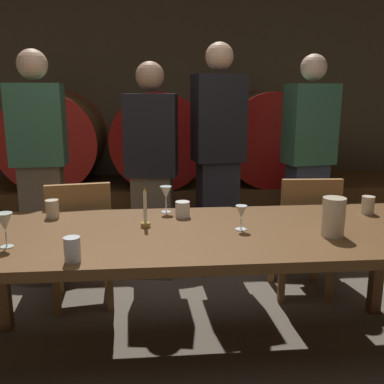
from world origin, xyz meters
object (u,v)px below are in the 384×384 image
at_px(guest_center_left, 152,171).
at_px(wine_glass_left, 5,223).
at_px(wine_barrel_center, 159,138).
at_px(cup_center_right, 183,209).
at_px(wine_barrel_left, 56,139).
at_px(pitcher, 333,217).
at_px(guest_far_left, 41,169).
at_px(wine_glass_center, 166,193).
at_px(wine_glass_right, 241,213).
at_px(dining_table, 205,242).
at_px(wine_barrel_right, 262,137).
at_px(guest_far_right, 308,161).
at_px(cup_center_left, 72,249).
at_px(cup_far_right, 368,205).
at_px(chair_left, 81,238).
at_px(cup_far_left, 52,209).
at_px(guest_center_right, 218,160).
at_px(candle_center, 145,216).
at_px(chair_right, 305,231).

xyz_separation_m(guest_center_left, wine_glass_left, (-0.67, -1.29, 0.01)).
bearing_deg(wine_barrel_center, cup_center_right, -86.88).
bearing_deg(wine_barrel_center, wine_barrel_left, 180.00).
distance_m(wine_glass_left, cup_center_right, 0.95).
bearing_deg(wine_barrel_left, pitcher, -52.04).
bearing_deg(cup_center_right, guest_far_left, 140.48).
height_order(wine_glass_left, wine_glass_center, wine_glass_left).
bearing_deg(wine_glass_right, wine_barrel_center, 100.09).
bearing_deg(guest_center_left, cup_center_right, 109.99).
bearing_deg(dining_table, wine_barrel_right, 69.05).
height_order(guest_far_right, cup_center_left, guest_far_right).
bearing_deg(cup_center_left, wine_barrel_right, 60.57).
relative_size(guest_far_left, cup_far_right, 16.77).
height_order(chair_left, cup_center_left, chair_left).
bearing_deg(wine_barrel_right, cup_far_left, -131.74).
height_order(wine_barrel_right, cup_center_right, wine_barrel_right).
relative_size(wine_barrel_left, guest_center_left, 0.55).
height_order(guest_far_left, guest_center_left, guest_far_left).
bearing_deg(wine_glass_center, guest_far_right, 37.26).
height_order(wine_barrel_center, cup_center_left, wine_barrel_center).
distance_m(chair_left, guest_center_right, 1.19).
height_order(pitcher, cup_center_left, pitcher).
relative_size(wine_barrel_left, pitcher, 4.62).
bearing_deg(guest_center_right, cup_far_left, 28.43).
xyz_separation_m(wine_barrel_center, cup_center_left, (-0.40, -2.58, -0.19)).
height_order(candle_center, cup_center_left, candle_center).
bearing_deg(candle_center, cup_center_left, -123.47).
distance_m(chair_left, cup_center_right, 0.81).
bearing_deg(guest_center_right, wine_glass_left, 38.62).
bearing_deg(guest_far_right, wine_barrel_right, -90.64).
xyz_separation_m(dining_table, cup_center_left, (-0.61, -0.37, 0.12)).
distance_m(wine_barrel_center, guest_far_left, 1.43).
relative_size(wine_barrel_center, cup_far_right, 8.78).
distance_m(pitcher, cup_far_right, 0.53).
height_order(guest_center_left, cup_far_right, guest_center_left).
bearing_deg(wine_glass_left, wine_glass_center, 35.13).
distance_m(wine_glass_center, cup_center_left, 0.85).
bearing_deg(chair_right, wine_barrel_right, -89.19).
xyz_separation_m(wine_barrel_left, chair_right, (1.99, -1.53, -0.50)).
xyz_separation_m(dining_table, cup_far_right, (1.00, 0.24, 0.11)).
relative_size(guest_far_right, wine_glass_left, 10.52).
xyz_separation_m(guest_far_right, cup_far_right, (0.00, -1.03, -0.10)).
height_order(wine_barrel_left, wine_glass_left, wine_barrel_left).
bearing_deg(cup_center_left, wine_glass_right, 24.73).
distance_m(wine_barrel_right, guest_center_right, 1.21).
bearing_deg(cup_center_right, dining_table, -70.28).
height_order(guest_center_left, candle_center, guest_center_left).
relative_size(wine_glass_right, cup_center_left, 1.20).
height_order(cup_center_left, cup_far_right, cup_center_left).
distance_m(guest_far_left, guest_far_right, 2.09).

